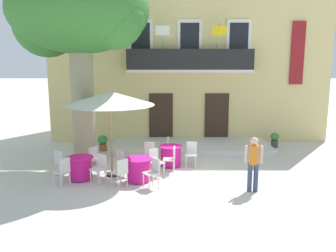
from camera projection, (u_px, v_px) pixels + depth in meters
ground_plane at (186, 176)px, 11.97m from camera, size 120.00×120.00×0.00m
building_facade at (189, 61)px, 18.14m from camera, size 13.00×5.09×7.50m
entrance_step_platform at (192, 146)px, 15.54m from camera, size 6.82×2.69×0.25m
plane_tree at (79, 17)px, 12.45m from camera, size 5.04×4.42×6.99m
cafe_table_near_tree at (140, 169)px, 11.41m from camera, size 0.86×0.86×0.76m
cafe_chair_near_tree_0 at (155, 171)px, 10.82m from camera, size 0.56×0.56×0.91m
cafe_chair_near_tree_1 at (157, 161)px, 11.92m from camera, size 0.56×0.56×0.91m
cafe_chair_near_tree_2 at (124, 161)px, 11.87m from camera, size 0.57×0.57×0.91m
cafe_chair_near_tree_3 at (122, 171)px, 10.83m from camera, size 0.57×0.57×0.91m
cafe_table_middle at (172, 156)px, 13.02m from camera, size 0.86×0.86×0.76m
cafe_chair_middle_0 at (173, 158)px, 12.26m from camera, size 0.43×0.43×0.91m
cafe_chair_middle_1 at (193, 152)px, 12.96m from camera, size 0.45×0.45×0.91m
cafe_chair_middle_2 at (172, 147)px, 13.74m from camera, size 0.44×0.44×0.91m
cafe_chair_middle_3 at (152, 152)px, 13.08m from camera, size 0.47×0.47×0.91m
cafe_table_front at (82, 168)px, 11.59m from camera, size 0.86×0.86×0.76m
cafe_chair_front_0 at (64, 170)px, 10.92m from camera, size 0.56×0.56×0.91m
cafe_chair_front_1 at (101, 166)px, 11.27m from camera, size 0.54×0.54×0.91m
cafe_chair_front_2 at (97, 158)px, 12.20m from camera, size 0.56×0.56×0.91m
cafe_chair_front_3 at (63, 161)px, 11.87m from camera, size 0.55×0.55×0.91m
cafe_umbrella at (112, 98)px, 11.58m from camera, size 2.90×2.90×2.85m
ground_planter_left at (104, 142)px, 15.25m from camera, size 0.43×0.43×0.67m
ground_planter_right at (276, 139)px, 15.77m from camera, size 0.40×0.40×0.66m
pedestrian_near_entrance at (255, 161)px, 10.41m from camera, size 0.53×0.39×1.65m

